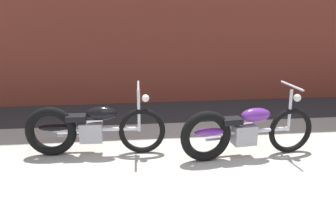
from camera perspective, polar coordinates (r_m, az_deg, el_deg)
name	(u,v)px	position (r m, az deg, el deg)	size (l,w,h in m)	color
sidewalk_slab	(175,163)	(5.57, 0.95, -7.31)	(36.00, 3.50, 0.01)	#B2ADA3
motorcycle_black	(86,128)	(5.84, -11.70, -2.32)	(2.01, 0.58, 1.03)	black
motorcycle_purple	(239,131)	(5.70, 10.13, -2.71)	(2.00, 0.58, 1.03)	black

